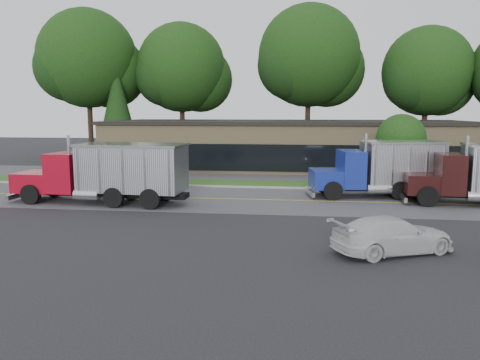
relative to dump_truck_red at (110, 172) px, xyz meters
name	(u,v)px	position (x,y,z in m)	size (l,w,h in m)	color
ground	(218,241)	(7.32, -6.87, -1.81)	(140.00, 140.00, 0.00)	#2D2D31
road	(244,199)	(7.32, 2.13, -1.81)	(60.00, 8.00, 0.02)	slate
center_line	(244,199)	(7.32, 2.13, -1.81)	(60.00, 0.12, 0.01)	gold
curb	(251,188)	(7.32, 6.33, -1.81)	(60.00, 0.30, 0.12)	#9E9E99
grass_verge	(254,184)	(7.32, 8.13, -1.81)	(60.00, 3.40, 0.03)	#24561D
far_parking	(260,175)	(7.32, 13.13, -1.81)	(60.00, 7.00, 0.02)	slate
strip_mall	(287,145)	(9.32, 19.13, 0.19)	(32.00, 12.00, 4.00)	tan
tree_far_a	(90,64)	(-12.51, 25.27, 8.53)	(11.36, 10.70, 16.21)	#382619
tree_far_b	(183,72)	(-2.52, 27.25, 7.68)	(10.42, 9.81, 14.87)	#382619
tree_far_c	(310,61)	(11.49, 27.27, 8.70)	(11.54, 10.86, 16.46)	#382619
tree_far_d	(428,76)	(23.46, 26.25, 6.96)	(9.64, 9.08, 13.75)	#382619
evergreen_left	(117,107)	(-8.68, 23.13, 3.77)	(4.47, 4.47, 10.16)	#382619
tree_verge	(401,141)	(17.37, 8.17, 1.35)	(3.49, 3.29, 4.98)	#382619
dump_truck_red	(110,172)	(0.00, 0.00, 0.00)	(10.13, 3.26, 3.36)	black
dump_truck_blue	(384,167)	(15.57, 4.12, -0.01)	(8.07, 3.76, 3.36)	black
rally_car	(392,235)	(13.93, -7.59, -1.15)	(1.86, 4.59, 1.33)	silver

